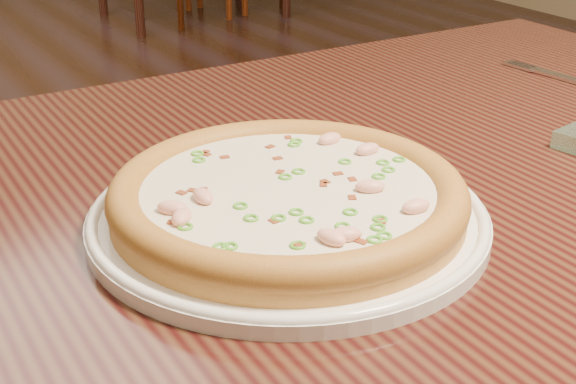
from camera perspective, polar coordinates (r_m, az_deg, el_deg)
hero_table at (r=0.80m, az=5.57°, el=-5.19°), size 1.20×0.80×0.75m
plate at (r=0.66m, az=0.00°, el=-1.68°), size 0.33×0.33×0.02m
pizza at (r=0.65m, az=0.01°, el=-0.24°), size 0.29×0.29×0.03m
fork at (r=1.10m, az=19.05°, el=7.70°), size 0.04×0.18×0.00m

